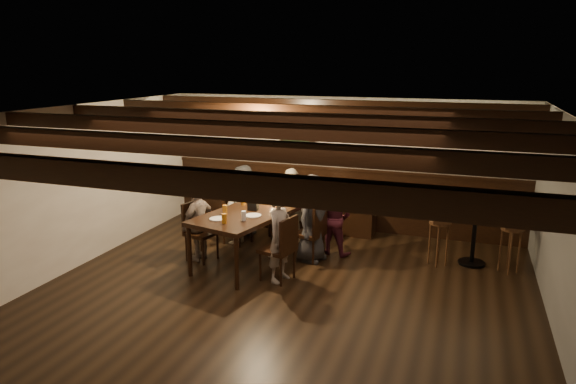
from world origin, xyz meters
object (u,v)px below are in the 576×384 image
at_px(chair_right_near, 310,243).
at_px(chair_right_far, 278,261).
at_px(chair_left_far, 201,242).
at_px(person_bench_left, 244,200).
at_px(person_right_near, 312,218).
at_px(high_top_table, 475,224).
at_px(person_right_far, 280,237).
at_px(chair_left_near, 237,227).
at_px(person_bench_right, 335,217).
at_px(person_left_near, 235,207).
at_px(bar_stool_right, 510,249).
at_px(person_bench_centre, 291,205).
at_px(person_left_far, 199,223).
at_px(bar_stool_left, 438,242).
at_px(dining_table, 255,214).

xyz_separation_m(chair_right_near, chair_right_far, (-0.20, -0.88, 0.02)).
xyz_separation_m(chair_left_far, person_bench_left, (0.12, 1.36, 0.35)).
height_order(chair_right_near, person_right_near, person_right_near).
bearing_deg(high_top_table, chair_left_far, -163.14).
xyz_separation_m(chair_left_far, high_top_table, (3.98, 1.21, 0.35)).
height_order(person_bench_left, high_top_table, person_bench_left).
distance_m(person_right_near, person_right_far, 0.90).
relative_size(chair_left_near, person_bench_right, 0.74).
height_order(person_left_near, bar_stool_right, person_left_near).
bearing_deg(person_right_near, chair_left_near, 90.00).
relative_size(chair_left_far, person_bench_centre, 0.71).
bearing_deg(chair_right_far, bar_stool_right, -53.17).
bearing_deg(person_left_far, person_bench_left, -173.66).
bearing_deg(person_bench_right, bar_stool_left, -165.58).
height_order(chair_right_near, person_bench_centre, person_bench_centre).
height_order(person_left_near, person_right_far, person_right_far).
distance_m(chair_left_near, person_bench_left, 0.60).
distance_m(person_bench_right, person_right_near, 0.48).
bearing_deg(person_bench_right, high_top_table, -160.39).
relative_size(chair_left_far, bar_stool_right, 0.93).
xyz_separation_m(person_bench_right, bar_stool_right, (2.60, 0.09, -0.24)).
xyz_separation_m(high_top_table, bar_stool_left, (-0.50, -0.21, -0.27)).
relative_size(person_bench_left, person_bench_right, 1.04).
distance_m(person_left_near, person_right_far, 1.75).
distance_m(person_bench_right, bar_stool_left, 1.62).
height_order(chair_right_near, chair_right_far, chair_right_far).
distance_m(person_left_near, person_left_far, 0.90).
xyz_separation_m(person_right_far, high_top_table, (2.55, 1.53, -0.01)).
bearing_deg(chair_right_near, chair_right_far, -179.93).
bearing_deg(chair_right_far, person_left_near, 58.52).
relative_size(person_bench_right, person_right_near, 0.88).
relative_size(high_top_table, bar_stool_left, 0.99).
bearing_deg(person_bench_left, chair_right_near, 164.46).
relative_size(person_bench_left, person_left_near, 1.00).
xyz_separation_m(chair_right_near, bar_stool_left, (1.88, 0.44, 0.09)).
distance_m(person_bench_centre, person_left_near, 0.96).
xyz_separation_m(dining_table, person_bench_left, (-0.68, 1.08, -0.12)).
xyz_separation_m(person_bench_centre, person_right_near, (0.60, -0.75, 0.04)).
bearing_deg(person_left_far, bar_stool_left, 118.64).
bearing_deg(high_top_table, person_bench_left, 177.77).
bearing_deg(dining_table, chair_right_far, -32.02).
bearing_deg(chair_left_near, chair_left_far, -0.02).
distance_m(person_bench_left, person_left_near, 0.47).
bearing_deg(chair_left_near, person_bench_centre, 129.85).
distance_m(chair_left_near, bar_stool_right, 4.29).
bearing_deg(person_right_far, chair_left_far, 90.00).
bearing_deg(person_right_near, chair_left_far, 121.49).
height_order(dining_table, high_top_table, high_top_table).
bearing_deg(chair_right_near, bar_stool_right, -67.46).
xyz_separation_m(person_left_far, person_right_far, (1.46, -0.33, 0.06)).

